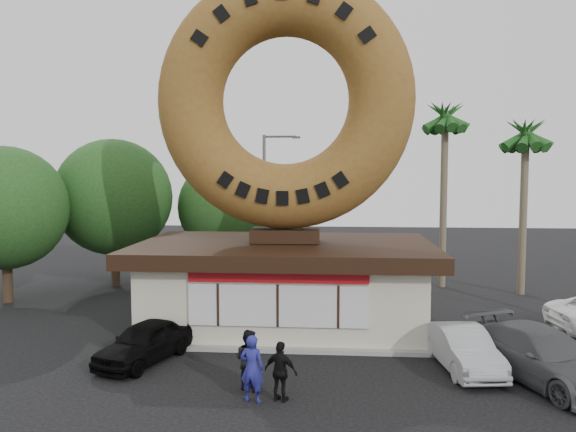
% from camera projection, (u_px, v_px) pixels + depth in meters
% --- Properties ---
extents(ground, '(90.00, 90.00, 0.00)m').
position_uv_depth(ground, '(268.00, 385.00, 15.78)').
color(ground, black).
rests_on(ground, ground).
extents(donut_shop, '(11.20, 7.20, 3.80)m').
position_uv_depth(donut_shop, '(285.00, 281.00, 21.58)').
color(donut_shop, beige).
rests_on(donut_shop, ground).
extents(giant_donut, '(9.68, 2.47, 9.68)m').
position_uv_depth(giant_donut, '(285.00, 101.00, 21.04)').
color(giant_donut, brown).
rests_on(giant_donut, donut_shop).
extents(tree_west, '(6.00, 6.00, 7.65)m').
position_uv_depth(tree_west, '(114.00, 197.00, 29.05)').
color(tree_west, '#473321').
rests_on(tree_west, ground).
extents(tree_mid, '(5.20, 5.20, 6.63)m').
position_uv_depth(tree_mid, '(226.00, 207.00, 30.67)').
color(tree_mid, '#473321').
rests_on(tree_mid, ground).
extents(tree_far, '(5.60, 5.60, 7.14)m').
position_uv_depth(tree_far, '(5.00, 208.00, 25.37)').
color(tree_far, '#473321').
rests_on(tree_far, ground).
extents(palm_near, '(2.60, 2.60, 9.75)m').
position_uv_depth(palm_near, '(445.00, 123.00, 28.44)').
color(palm_near, '#726651').
rests_on(palm_near, ground).
extents(palm_far, '(2.60, 2.60, 8.75)m').
position_uv_depth(palm_far, '(526.00, 140.00, 26.76)').
color(palm_far, '#726651').
rests_on(palm_far, ground).
extents(street_lamp, '(2.11, 0.20, 8.00)m').
position_uv_depth(street_lamp, '(267.00, 198.00, 31.46)').
color(street_lamp, '#59595E').
rests_on(street_lamp, ground).
extents(person_left, '(0.72, 0.55, 1.78)m').
position_uv_depth(person_left, '(252.00, 368.00, 14.58)').
color(person_left, navy).
rests_on(person_left, ground).
extents(person_center, '(1.00, 0.90, 1.67)m').
position_uv_depth(person_center, '(248.00, 359.00, 15.44)').
color(person_center, black).
rests_on(person_center, ground).
extents(person_right, '(1.01, 0.71, 1.59)m').
position_uv_depth(person_right, '(281.00, 372.00, 14.62)').
color(person_right, black).
rests_on(person_right, ground).
extents(car_black, '(2.67, 4.03, 1.27)m').
position_uv_depth(car_black, '(145.00, 342.00, 17.64)').
color(car_black, black).
rests_on(car_black, ground).
extents(car_silver, '(1.85, 4.01, 1.27)m').
position_uv_depth(car_silver, '(463.00, 349.00, 16.99)').
color(car_silver, '#A6A7AB').
rests_on(car_silver, ground).
extents(car_grey, '(3.96, 5.59, 1.50)m').
position_uv_depth(car_grey, '(542.00, 356.00, 16.01)').
color(car_grey, '#55585A').
rests_on(car_grey, ground).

